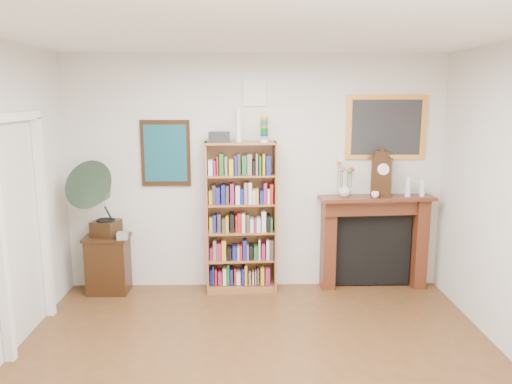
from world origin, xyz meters
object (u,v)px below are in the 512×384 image
side_cabinet (108,264)px  flower_vase (344,190)px  gramophone (100,194)px  teacup (375,195)px  fireplace (374,234)px  bottle_left (408,186)px  bookshelf (241,209)px  bottle_right (422,188)px  mantel_clock (382,175)px  cd_stack (123,236)px

side_cabinet → flower_vase: 2.94m
gramophone → teacup: gramophone is taller
teacup → gramophone: bearing=-178.8°
fireplace → teacup: (-0.04, -0.14, 0.51)m
side_cabinet → bottle_left: (3.55, 0.03, 0.92)m
bookshelf → fireplace: bookshelf is taller
gramophone → bottle_right: size_ratio=4.61×
bottle_left → flower_vase: bearing=178.4°
side_cabinet → bottle_left: bearing=0.7°
side_cabinet → mantel_clock: (3.24, 0.06, 1.06)m
bookshelf → bottle_left: size_ratio=8.61×
fireplace → mantel_clock: (0.05, -0.04, 0.73)m
teacup → bottle_right: (0.58, 0.08, 0.06)m
side_cabinet → teacup: size_ratio=7.66×
fireplace → flower_vase: 0.68m
fireplace → gramophone: (-3.21, -0.20, 0.54)m
side_cabinet → flower_vase: size_ratio=4.35×
cd_stack → gramophone: bearing=172.8°
bookshelf → gramophone: bookshelf is taller
bookshelf → gramophone: 1.62m
gramophone → bottle_left: 3.57m
fireplace → flower_vase: bearing=-176.6°
fireplace → teacup: size_ratio=15.25×
cd_stack → mantel_clock: size_ratio=0.23×
bookshelf → side_cabinet: bookshelf is taller
mantel_clock → bookshelf: bearing=-157.3°
side_cabinet → cd_stack: 0.46m
bookshelf → fireplace: bearing=-1.2°
bookshelf → mantel_clock: (1.66, 0.03, 0.40)m
side_cabinet → mantel_clock: size_ratio=1.32×
flower_vase → bottle_right: bottle_right is taller
gramophone → teacup: (3.16, 0.07, -0.03)m
flower_vase → teacup: (0.34, -0.08, -0.04)m
side_cabinet → bottle_right: size_ratio=3.47×
flower_vase → bookshelf: bearing=-179.3°
fireplace → gramophone: gramophone is taller
gramophone → flower_vase: size_ratio=5.78×
cd_stack → fireplace: bearing=4.5°
side_cabinet → mantel_clock: bearing=1.4°
fireplace → teacup: bearing=-111.5°
teacup → bottle_left: (0.40, 0.06, 0.08)m
gramophone → bottle_left: (3.56, 0.13, 0.05)m
cd_stack → flower_vase: (2.58, 0.18, 0.49)m
mantel_clock → flower_vase: 0.47m
bookshelf → bottle_right: (2.14, 0.01, 0.25)m
side_cabinet → gramophone: (-0.02, -0.10, 0.87)m
mantel_clock → bottle_right: mantel_clock is taller
teacup → bottle_left: size_ratio=0.38×
mantel_clock → bottle_left: size_ratio=2.19×
side_cabinet → bottle_right: 3.83m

